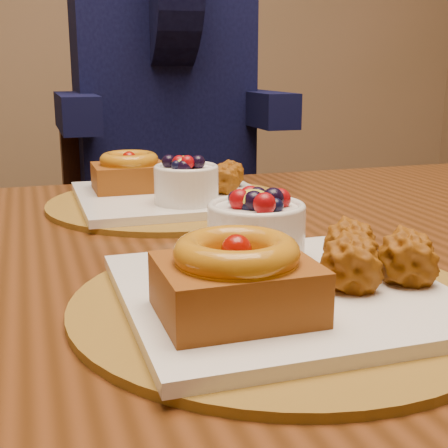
{
  "coord_description": "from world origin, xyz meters",
  "views": [
    {
      "loc": [
        -0.3,
        -0.81,
        0.97
      ],
      "look_at": [
        -0.13,
        -0.28,
        0.82
      ],
      "focal_mm": 50.0,
      "sensor_mm": 36.0,
      "label": 1
    }
  ],
  "objects_px": {
    "dining_table": "(212,302)",
    "chair_far": "(151,251)",
    "place_setting_far": "(170,190)",
    "diner": "(162,54)",
    "place_setting_near": "(276,275)"
  },
  "relations": [
    {
      "from": "dining_table",
      "to": "diner",
      "type": "height_order",
      "value": "diner"
    },
    {
      "from": "place_setting_near",
      "to": "chair_far",
      "type": "bearing_deg",
      "value": 84.93
    },
    {
      "from": "place_setting_far",
      "to": "chair_far",
      "type": "xyz_separation_m",
      "value": [
        0.1,
        0.69,
        -0.31
      ]
    },
    {
      "from": "place_setting_near",
      "to": "chair_far",
      "type": "height_order",
      "value": "chair_far"
    },
    {
      "from": "place_setting_far",
      "to": "diner",
      "type": "distance_m",
      "value": 0.82
    },
    {
      "from": "chair_far",
      "to": "diner",
      "type": "xyz_separation_m",
      "value": [
        0.06,
        0.08,
        0.52
      ]
    },
    {
      "from": "dining_table",
      "to": "chair_far",
      "type": "height_order",
      "value": "chair_far"
    },
    {
      "from": "dining_table",
      "to": "diner",
      "type": "bearing_deg",
      "value": 80.97
    },
    {
      "from": "chair_far",
      "to": "diner",
      "type": "height_order",
      "value": "diner"
    },
    {
      "from": "place_setting_near",
      "to": "diner",
      "type": "bearing_deg",
      "value": 82.38
    },
    {
      "from": "place_setting_far",
      "to": "diner",
      "type": "xyz_separation_m",
      "value": [
        0.16,
        0.77,
        0.21
      ]
    },
    {
      "from": "place_setting_far",
      "to": "dining_table",
      "type": "bearing_deg",
      "value": -89.21
    },
    {
      "from": "chair_far",
      "to": "diner",
      "type": "relative_size",
      "value": 0.92
    },
    {
      "from": "chair_far",
      "to": "diner",
      "type": "bearing_deg",
      "value": 48.94
    },
    {
      "from": "chair_far",
      "to": "diner",
      "type": "distance_m",
      "value": 0.53
    }
  ]
}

